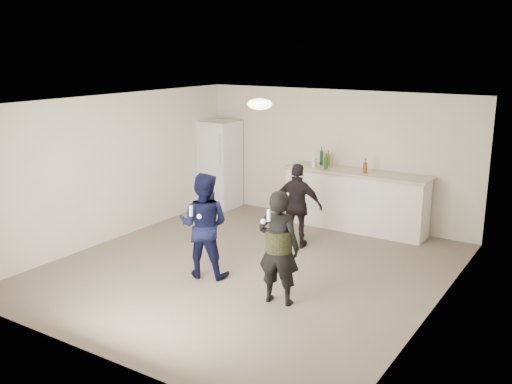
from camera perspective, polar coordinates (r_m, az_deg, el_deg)
The scene contains 21 objects.
floor at distance 8.71m, azimuth -0.72°, elevation -7.62°, with size 6.00×6.00×0.00m, color #6B5B4C.
ceiling at distance 8.12m, azimuth -0.77°, elevation 8.98°, with size 6.00×6.00×0.00m, color silver.
wall_back at distance 10.91m, azimuth 7.97°, elevation 3.55°, with size 6.00×6.00×0.00m, color beige.
wall_front at distance 6.15m, azimuth -16.35°, elevation -5.27°, with size 6.00×6.00×0.00m, color beige.
wall_left at distance 10.07m, azimuth -13.94°, elevation 2.39°, with size 6.00×6.00×0.00m, color beige.
wall_right at distance 7.24m, azimuth 17.76°, elevation -2.44°, with size 6.00×6.00×0.00m, color beige.
counter at distance 10.55m, azimuth 9.89°, elevation -0.93°, with size 2.60×0.56×1.05m, color white.
counter_top at distance 10.42m, azimuth 10.02°, elevation 1.97°, with size 2.68×0.64×0.04m, color beige.
fridge at distance 11.85m, azimuth -3.64°, elevation 2.78°, with size 0.70×0.70×1.80m, color silver.
fridge_handle at distance 11.32m, azimuth -3.63°, elevation 4.31°, with size 0.02×0.02×0.60m, color white.
ceiling_dome at distance 8.38m, azimuth 0.37°, elevation 8.79°, with size 0.36×0.36×0.16m, color white.
shaker at distance 10.66m, azimuth 5.90°, elevation 2.96°, with size 0.08×0.08×0.17m, color silver.
man at distance 8.24m, azimuth -5.24°, elevation -3.32°, with size 0.75×0.58×1.54m, color #0F1340.
woman at distance 7.34m, azimuth 2.29°, elevation -5.56°, with size 0.55×0.36×1.52m, color black.
camo_shorts at distance 7.31m, azimuth 2.30°, elevation -4.90°, with size 0.34×0.34×0.28m, color #313819.
spectator at distance 9.43m, azimuth 4.19°, elevation -1.40°, with size 0.83×0.35×1.42m, color black.
remote_man at distance 7.95m, azimuth -6.52°, elevation -1.89°, with size 0.04×0.04×0.15m, color white.
nunchuk_man at distance 7.92m, azimuth -5.69°, elevation -2.46°, with size 0.07×0.07×0.07m, color white.
remote_woman at distance 6.98m, azimuth 1.29°, elevation -2.36°, with size 0.04×0.04×0.15m, color white.
nunchuk_woman at distance 7.08m, azimuth 0.72°, elevation -2.96°, with size 0.07×0.07×0.07m, color white.
bottle_cluster at distance 10.60m, azimuth 7.57°, elevation 2.97°, with size 1.06×0.38×0.27m.
Camera 1 is at (4.45, -6.75, 3.24)m, focal length 40.00 mm.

